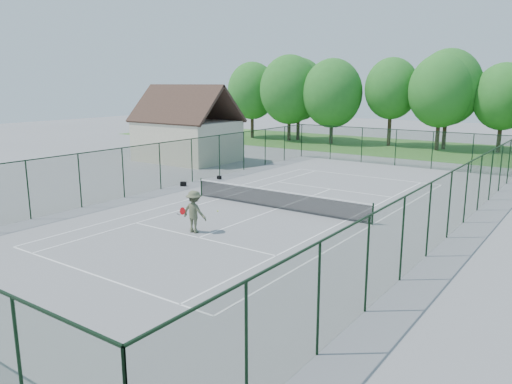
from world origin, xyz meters
TOP-DOWN VIEW (x-y plane):
  - ground at (0.00, 0.00)m, footprint 140.00×140.00m
  - grass_far at (0.00, 30.00)m, footprint 80.00×16.00m
  - court_lines at (0.00, 0.00)m, footprint 11.05×23.85m
  - tennis_net at (0.00, 0.00)m, footprint 11.08×0.08m
  - fence_enclosure at (0.00, 0.00)m, footprint 18.05×36.05m
  - utility_building at (-16.00, 10.00)m, footprint 8.60×6.27m
  - tree_line_far at (0.00, 30.00)m, footprint 39.40×6.40m
  - sports_bag_a at (-8.47, 1.53)m, footprint 0.44×0.36m
  - sports_bag_b at (-8.08, 4.82)m, footprint 0.35×0.26m
  - tennis_player at (-0.71, -5.88)m, footprint 1.97×0.85m

SIDE VIEW (x-z plane):
  - ground at x=0.00m, z-range 0.00..0.00m
  - court_lines at x=0.00m, z-range 0.00..0.01m
  - grass_far at x=0.00m, z-range 0.00..0.01m
  - sports_bag_b at x=-8.08m, z-range 0.00..0.25m
  - sports_bag_a at x=-8.47m, z-range 0.00..0.30m
  - tennis_net at x=0.00m, z-range 0.03..1.13m
  - tennis_player at x=-0.71m, z-range 0.00..1.96m
  - fence_enclosure at x=0.00m, z-range 0.05..3.07m
  - utility_building at x=-16.00m, z-range -0.20..6.44m
  - tree_line_far at x=0.00m, z-range 1.14..10.84m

